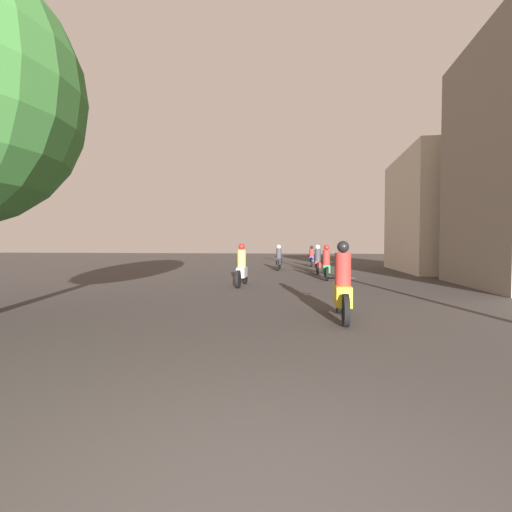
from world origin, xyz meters
The scene contains 7 objects.
motorcycle_yellow centered at (0.95, 5.67, 0.64)m, with size 0.60×1.89×1.61m.
motorcycle_silver centered at (-2.16, 11.05, 0.64)m, with size 0.60×2.05×1.59m.
motorcycle_green centered at (1.11, 14.02, 0.61)m, with size 0.60×2.03×1.54m.
motorcycle_red centered at (0.83, 17.12, 0.62)m, with size 0.60×2.04×1.54m.
motorcycle_black centered at (-1.43, 19.54, 0.62)m, with size 0.60×2.12×1.54m.
motorcycle_blue centered at (0.62, 23.30, 0.60)m, with size 0.60×2.02×1.49m.
building_right_far centered at (7.82, 19.70, 3.37)m, with size 4.42×7.46×6.74m.
Camera 1 is at (0.21, -1.46, 1.52)m, focal length 24.00 mm.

